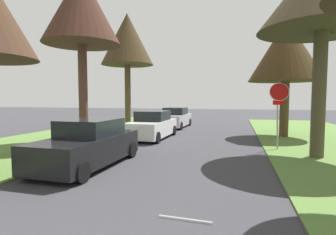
{
  "coord_description": "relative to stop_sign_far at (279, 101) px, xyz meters",
  "views": [
    {
      "loc": [
        2.42,
        0.05,
        2.27
      ],
      "look_at": [
        0.38,
        7.84,
        1.71
      ],
      "focal_mm": 28.5,
      "sensor_mm": 36.0,
      "label": 1
    }
  ],
  "objects": [
    {
      "name": "street_tree_left_far",
      "position": [
        -9.46,
        5.49,
        4.3
      ],
      "size": [
        3.72,
        3.72,
        8.3
      ],
      "color": "#4D4129",
      "rests_on": "grass_verge_left"
    },
    {
      "name": "parked_sedan_silver",
      "position": [
        -6.58,
        8.22,
        -1.44
      ],
      "size": [
        2.03,
        4.44,
        1.57
      ],
      "color": "#BCBCC1",
      "rests_on": "ground"
    },
    {
      "name": "street_tree_right_far",
      "position": [
        0.93,
        4.41,
        2.88
      ],
      "size": [
        4.21,
        4.21,
        6.82
      ],
      "color": "#4D3C22",
      "rests_on": "grass_verge_right"
    },
    {
      "name": "street_tree_left_mid_b",
      "position": [
        -9.31,
        -0.52,
        4.55
      ],
      "size": [
        3.83,
        3.83,
        8.54
      ],
      "color": "#51342A",
      "rests_on": "grass_verge_left"
    },
    {
      "name": "parked_sedan_white",
      "position": [
        -6.5,
        2.08,
        -1.44
      ],
      "size": [
        2.03,
        4.44,
        1.57
      ],
      "color": "white",
      "rests_on": "ground"
    },
    {
      "name": "stop_sign_far",
      "position": [
        0.0,
        0.0,
        0.0
      ],
      "size": [
        0.81,
        0.62,
        2.93
      ],
      "color": "#9EA0A5",
      "rests_on": "grass_verge_right"
    },
    {
      "name": "parked_sedan_black",
      "position": [
        -6.6,
        -4.57,
        -1.44
      ],
      "size": [
        2.03,
        4.44,
        1.57
      ],
      "color": "black",
      "rests_on": "ground"
    }
  ]
}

